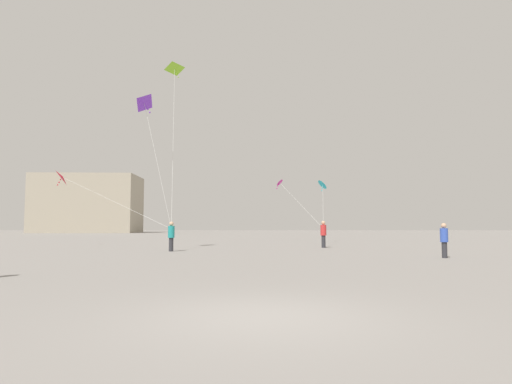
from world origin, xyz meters
TOP-DOWN VIEW (x-y plane):
  - ground_plane at (0.00, 0.00)m, footprint 300.00×300.00m
  - person_in_teal at (-5.04, 18.67)m, footprint 0.38×0.38m
  - person_in_red at (4.46, 23.01)m, footprint 0.40×0.40m
  - person_in_blue at (8.55, 13.29)m, footprint 0.35×0.35m
  - kite_crimson_diamond at (-14.49, 25.58)m, footprint 10.18×7.73m
  - kite_lime_delta at (-7.14, 30.31)m, footprint 2.97×12.49m
  - kite_cyan_diamond at (6.05, 33.65)m, footprint 2.14×11.36m
  - kite_violet_delta at (-7.22, 20.55)m, footprint 2.72×2.76m
  - kite_magenta_diamond at (2.24, 35.94)m, footprint 2.71×13.79m
  - building_left_hall at (-37.00, 90.60)m, footprint 21.87×13.40m

SIDE VIEW (x-z plane):
  - ground_plane at x=0.00m, z-range 0.00..0.00m
  - person_in_blue at x=8.55m, z-range 0.08..1.68m
  - person_in_teal at x=-5.04m, z-range 0.08..1.81m
  - person_in_red at x=4.46m, z-range 0.09..1.90m
  - kite_crimson_diamond at x=-14.49m, z-range 2.88..7.27m
  - kite_cyan_diamond at x=6.05m, z-range 3.05..7.51m
  - kite_magenta_diamond at x=2.24m, z-range 3.22..8.01m
  - building_left_hall at x=-37.00m, z-range 0.00..12.51m
  - kite_violet_delta at x=-7.22m, z-range 4.98..13.40m
  - kite_lime_delta at x=-7.14m, z-range 7.66..21.90m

